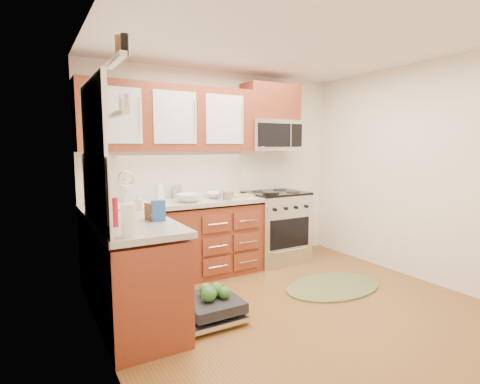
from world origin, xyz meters
TOP-DOWN VIEW (x-y plane):
  - floor at (0.00, 0.00)m, footprint 3.50×3.50m
  - ceiling at (0.00, 0.00)m, footprint 3.50×3.50m
  - wall_back at (0.00, 1.75)m, footprint 3.50×0.04m
  - wall_left at (-1.75, 0.00)m, footprint 0.04×3.50m
  - wall_right at (1.75, 0.00)m, footprint 0.04×3.50m
  - base_cabinet_back at (-0.73, 1.45)m, footprint 2.05×0.60m
  - base_cabinet_left at (-1.45, 0.52)m, footprint 0.60×1.25m
  - countertop_back at (-0.72, 1.44)m, footprint 2.07×0.64m
  - countertop_left at (-1.44, 0.53)m, footprint 0.64×1.27m
  - backsplash_back at (-0.73, 1.74)m, footprint 2.05×0.02m
  - backsplash_left at (-1.74, 0.52)m, footprint 0.02×1.25m
  - upper_cabinets at (-0.73, 1.57)m, footprint 2.05×0.35m
  - cabinet_over_mw at (0.68, 1.57)m, footprint 0.76×0.35m
  - range at (0.68, 1.43)m, footprint 0.76×0.64m
  - microwave at (0.68, 1.55)m, footprint 0.76×0.38m
  - sink at (-1.25, 1.42)m, footprint 0.62×0.50m
  - dishwasher at (-0.86, 0.30)m, footprint 0.70×0.60m
  - window at (-1.74, 0.50)m, footprint 0.03×1.05m
  - window_blind at (-1.71, 0.50)m, footprint 0.02×0.96m
  - shelf_upper at (-1.72, -0.35)m, footprint 0.04×0.40m
  - shelf_lower at (-1.72, -0.35)m, footprint 0.04×0.40m
  - rug at (0.68, 0.31)m, footprint 1.33×1.05m
  - skillet at (0.44, 1.21)m, footprint 0.21×0.21m
  - stock_pot at (-0.19, 1.22)m, footprint 0.23×0.23m
  - cutting_board at (0.16, 1.43)m, footprint 0.28×0.18m
  - canister at (-0.63, 1.65)m, footprint 0.13×0.13m
  - paper_towel_roll at (-1.60, -0.01)m, footprint 0.12×0.12m
  - mustard_bottle at (-1.62, 0.84)m, footprint 0.08×0.08m
  - red_bottle at (-1.62, 0.39)m, footprint 0.07×0.07m
  - wooden_box at (-1.25, 0.53)m, footprint 0.17×0.14m
  - blue_carton at (-1.25, 0.43)m, footprint 0.12×0.08m
  - bowl_a at (-0.18, 1.45)m, footprint 0.36×0.36m
  - bowl_b at (-0.61, 1.32)m, footprint 0.36×0.36m
  - cup at (-0.14, 1.25)m, footprint 0.13×0.13m
  - soap_bottle_a at (-0.90, 1.47)m, footprint 0.13×0.13m
  - soap_bottle_b at (-1.26, 1.05)m, footprint 0.09×0.10m
  - soap_bottle_c at (-1.25, 0.48)m, footprint 0.15×0.15m

SIDE VIEW (x-z plane):
  - floor at x=0.00m, z-range 0.00..0.00m
  - rug at x=0.68m, z-range 0.00..0.02m
  - dishwasher at x=-0.86m, z-range 0.00..0.20m
  - base_cabinet_back at x=-0.73m, z-range 0.00..0.85m
  - base_cabinet_left at x=-1.45m, z-range 0.00..0.85m
  - range at x=0.68m, z-range 0.00..0.95m
  - sink at x=-1.25m, z-range 0.67..0.93m
  - countertop_back at x=-0.72m, z-range 0.88..0.93m
  - countertop_left at x=-1.44m, z-range 0.88..0.93m
  - cutting_board at x=0.16m, z-range 0.93..0.94m
  - bowl_a at x=-0.18m, z-range 0.93..1.00m
  - cup at x=-0.14m, z-range 0.93..1.01m
  - skillet at x=0.44m, z-range 0.95..0.99m
  - bowl_b at x=-0.61m, z-range 0.93..1.02m
  - stock_pot at x=-0.19m, z-range 0.93..1.03m
  - wooden_box at x=-1.25m, z-range 0.93..1.07m
  - soap_bottle_c at x=-1.25m, z-range 0.93..1.08m
  - soap_bottle_b at x=-1.26m, z-range 0.93..1.09m
  - canister at x=-0.63m, z-range 0.93..1.10m
  - blue_carton at x=-1.25m, z-range 0.93..1.10m
  - mustard_bottle at x=-1.62m, z-range 0.93..1.15m
  - red_bottle at x=-1.62m, z-range 0.93..1.16m
  - paper_towel_roll at x=-1.60m, z-range 0.93..1.16m
  - soap_bottle_a at x=-0.90m, z-range 0.93..1.19m
  - backsplash_back at x=-0.73m, z-range 0.93..1.49m
  - backsplash_left at x=-1.74m, z-range 0.93..1.49m
  - wall_back at x=0.00m, z-range 0.00..2.50m
  - wall_left at x=-1.75m, z-range 0.00..2.50m
  - wall_right at x=1.75m, z-range 0.00..2.50m
  - window at x=-1.74m, z-range 1.02..2.08m
  - microwave at x=0.68m, z-range 1.50..1.90m
  - shelf_lower at x=-1.72m, z-range 1.74..1.76m
  - upper_cabinets at x=-0.73m, z-range 1.50..2.25m
  - window_blind at x=-1.71m, z-range 1.68..2.08m
  - shelf_upper at x=-1.72m, z-range 2.03..2.06m
  - cabinet_over_mw at x=0.68m, z-range 1.90..2.37m
  - ceiling at x=0.00m, z-range 2.50..2.50m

